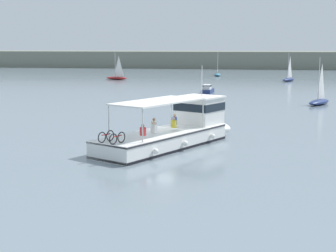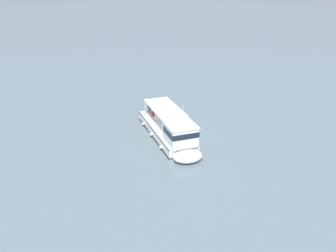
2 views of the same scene
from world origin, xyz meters
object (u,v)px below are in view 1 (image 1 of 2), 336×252
(ferry_main, at_px, (177,130))
(sailboat_far_right, at_px, (319,100))
(sailboat_horizon_east, at_px, (218,73))
(sailboat_near_starboard, at_px, (289,78))
(sailboat_off_stern, at_px, (117,77))
(motorboat_horizon_west, at_px, (207,89))

(ferry_main, height_order, sailboat_far_right, sailboat_far_right)
(ferry_main, distance_m, sailboat_horizon_east, 79.62)
(sailboat_near_starboard, bearing_deg, sailboat_horizon_east, 135.72)
(sailboat_far_right, xyz_separation_m, sailboat_off_stern, (-34.70, 37.19, 0.00))
(sailboat_near_starboard, distance_m, sailboat_horizon_east, 20.51)
(sailboat_horizon_east, bearing_deg, ferry_main, -87.27)
(ferry_main, height_order, sailboat_horizon_east, sailboat_horizon_east)
(sailboat_off_stern, relative_size, sailboat_horizon_east, 1.00)
(ferry_main, bearing_deg, motorboat_horizon_west, 92.71)
(sailboat_off_stern, bearing_deg, sailboat_near_starboard, 3.06)
(motorboat_horizon_west, relative_size, sailboat_off_stern, 0.68)
(sailboat_near_starboard, height_order, sailboat_far_right, same)
(motorboat_horizon_west, bearing_deg, ferry_main, -87.29)
(sailboat_off_stern, bearing_deg, motorboat_horizon_west, -50.93)
(sailboat_near_starboard, height_order, sailboat_off_stern, same)
(ferry_main, bearing_deg, sailboat_horizon_east, 92.73)
(ferry_main, relative_size, sailboat_far_right, 2.36)
(sailboat_horizon_east, bearing_deg, motorboat_horizon_west, -87.24)
(motorboat_horizon_west, height_order, sailboat_off_stern, sailboat_off_stern)
(ferry_main, bearing_deg, sailboat_near_starboard, 80.52)
(ferry_main, height_order, motorboat_horizon_west, ferry_main)
(sailboat_far_right, relative_size, sailboat_horizon_east, 1.00)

